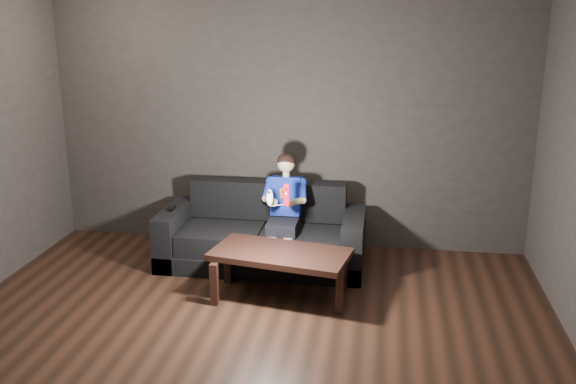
# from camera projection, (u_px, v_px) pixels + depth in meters

# --- Properties ---
(floor) EXTENTS (5.00, 5.00, 0.00)m
(floor) POSITION_uv_depth(u_px,v_px,m) (235.00, 361.00, 4.68)
(floor) COLOR black
(floor) RESTS_ON ground
(back_wall) EXTENTS (5.00, 0.04, 2.70)m
(back_wall) POSITION_uv_depth(u_px,v_px,m) (288.00, 120.00, 6.67)
(back_wall) COLOR #36312F
(back_wall) RESTS_ON ground
(sofa) EXTENTS (2.00, 0.87, 0.77)m
(sofa) POSITION_uv_depth(u_px,v_px,m) (263.00, 239.00, 6.40)
(sofa) COLOR black
(sofa) RESTS_ON floor
(child) EXTENTS (0.43, 0.52, 1.05)m
(child) POSITION_uv_depth(u_px,v_px,m) (285.00, 203.00, 6.20)
(child) COLOR black
(child) RESTS_ON sofa
(wii_remote_red) EXTENTS (0.06, 0.08, 0.20)m
(wii_remote_red) POSITION_uv_depth(u_px,v_px,m) (286.00, 195.00, 5.75)
(wii_remote_red) COLOR red
(wii_remote_red) RESTS_ON child
(nunchuk_white) EXTENTS (0.08, 0.10, 0.16)m
(nunchuk_white) POSITION_uv_depth(u_px,v_px,m) (270.00, 197.00, 5.78)
(nunchuk_white) COLOR silver
(nunchuk_white) RESTS_ON child
(wii_remote_black) EXTENTS (0.05, 0.15, 0.03)m
(wii_remote_black) POSITION_uv_depth(u_px,v_px,m) (172.00, 208.00, 6.37)
(wii_remote_black) COLOR black
(wii_remote_black) RESTS_ON sofa
(coffee_table) EXTENTS (1.28, 0.80, 0.43)m
(coffee_table) POSITION_uv_depth(u_px,v_px,m) (281.00, 257.00, 5.62)
(coffee_table) COLOR black
(coffee_table) RESTS_ON floor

